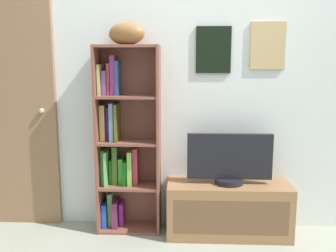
{
  "coord_description": "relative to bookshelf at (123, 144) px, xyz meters",
  "views": [
    {
      "loc": [
        -0.06,
        -1.8,
        1.34
      ],
      "look_at": [
        -0.17,
        0.85,
        0.88
      ],
      "focal_mm": 38.82,
      "sensor_mm": 36.0,
      "label": 1
    }
  ],
  "objects": [
    {
      "name": "bookshelf",
      "position": [
        0.0,
        0.0,
        0.0
      ],
      "size": [
        0.5,
        0.24,
        1.47
      ],
      "color": "brown",
      "rests_on": "ground"
    },
    {
      "name": "tv_stand",
      "position": [
        0.84,
        -0.09,
        -0.49
      ],
      "size": [
        0.95,
        0.35,
        0.42
      ],
      "color": "#8F6440",
      "rests_on": "ground"
    },
    {
      "name": "television",
      "position": [
        0.84,
        -0.08,
        -0.09
      ],
      "size": [
        0.65,
        0.22,
        0.39
      ],
      "color": "black",
      "rests_on": "tv_stand"
    },
    {
      "name": "door",
      "position": [
        -0.98,
        0.07,
        0.3
      ],
      "size": [
        0.86,
        0.09,
        2.01
      ],
      "color": "#8A6446",
      "rests_on": "ground"
    },
    {
      "name": "back_wall",
      "position": [
        0.55,
        0.12,
        0.58
      ],
      "size": [
        4.8,
        0.08,
        2.55
      ],
      "color": "silver",
      "rests_on": "ground"
    },
    {
      "name": "football",
      "position": [
        0.05,
        -0.03,
        0.86
      ],
      "size": [
        0.33,
        0.25,
        0.17
      ],
      "primitive_type": "ellipsoid",
      "rotation": [
        0.0,
        0.0,
        -0.32
      ],
      "color": "#8D5E33",
      "rests_on": "bookshelf"
    }
  ]
}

